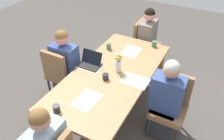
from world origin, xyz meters
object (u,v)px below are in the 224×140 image
at_px(coffee_mug_near_left, 154,44).
at_px(coffee_mug_near_right, 106,77).
at_px(chair_near_left_far, 171,103).
at_px(coffee_mug_centre_left, 56,109).
at_px(person_near_left_far, 165,103).
at_px(chair_far_right_near, 61,72).
at_px(person_head_right_left_near, 147,43).
at_px(chair_head_right_left_near, 144,42).
at_px(person_far_right_near, 66,69).
at_px(coffee_mug_centre_right, 109,46).
at_px(dining_table, 112,77).
at_px(flower_vase, 118,62).
at_px(laptop_far_right_near, 90,63).

relative_size(coffee_mug_near_left, coffee_mug_near_right, 1.12).
height_order(chair_near_left_far, coffee_mug_centre_left, chair_near_left_far).
distance_m(person_near_left_far, chair_far_right_near, 1.67).
height_order(person_head_right_left_near, person_near_left_far, same).
bearing_deg(coffee_mug_near_right, chair_far_right_near, 84.81).
bearing_deg(chair_head_right_left_near, person_head_right_left_near, -128.76).
height_order(person_head_right_left_near, coffee_mug_near_right, person_head_right_left_near).
xyz_separation_m(person_head_right_left_near, person_far_right_near, (-1.38, 0.82, 0.00)).
distance_m(person_head_right_left_near, coffee_mug_centre_right, 0.93).
bearing_deg(coffee_mug_near_right, person_near_left_far, -80.59).
distance_m(person_head_right_left_near, coffee_mug_near_left, 0.54).
bearing_deg(person_near_left_far, coffee_mug_centre_right, 63.24).
distance_m(chair_head_right_left_near, coffee_mug_near_right, 1.62).
bearing_deg(dining_table, coffee_mug_near_right, 176.19).
xyz_separation_m(chair_head_right_left_near, flower_vase, (-1.35, -0.12, 0.38)).
distance_m(dining_table, chair_head_right_left_near, 1.44).
relative_size(person_near_left_far, coffee_mug_centre_right, 11.87).
bearing_deg(laptop_far_right_near, person_far_right_near, 93.67).
bearing_deg(person_far_right_near, coffee_mug_near_right, -100.83).
distance_m(coffee_mug_near_right, coffee_mug_centre_left, 0.80).
distance_m(chair_head_right_left_near, chair_near_left_far, 1.66).
xyz_separation_m(person_far_right_near, coffee_mug_near_left, (0.98, -1.08, 0.25)).
height_order(chair_head_right_left_near, coffee_mug_near_right, chair_head_right_left_near).
distance_m(chair_far_right_near, person_far_right_near, 0.10).
relative_size(person_head_right_left_near, coffee_mug_near_left, 12.82).
xyz_separation_m(coffee_mug_near_left, coffee_mug_near_right, (-1.13, 0.28, -0.01)).
bearing_deg(chair_head_right_left_near, flower_vase, -175.08).
bearing_deg(coffee_mug_near_left, coffee_mug_near_right, 165.99).
xyz_separation_m(person_head_right_left_near, coffee_mug_centre_right, (-0.82, 0.36, 0.25)).
distance_m(flower_vase, laptop_far_right_near, 0.44).
bearing_deg(coffee_mug_near_left, person_near_left_far, -152.14).
xyz_separation_m(laptop_far_right_near, coffee_mug_centre_left, (-0.96, -0.16, 0.00)).
bearing_deg(person_head_right_left_near, coffee_mug_near_right, 179.06).
xyz_separation_m(person_near_left_far, coffee_mug_centre_left, (-0.91, 1.01, 0.25)).
bearing_deg(coffee_mug_centre_left, flower_vase, -14.57).
bearing_deg(chair_near_left_far, chair_far_right_near, 94.34).
height_order(laptop_far_right_near, coffee_mug_centre_left, laptop_far_right_near).
distance_m(person_near_left_far, coffee_mug_near_right, 0.86).
bearing_deg(chair_far_right_near, coffee_mug_centre_left, -142.26).
distance_m(dining_table, person_head_right_left_near, 1.38).
height_order(chair_far_right_near, coffee_mug_near_right, chair_far_right_near).
height_order(dining_table, chair_far_right_near, chair_far_right_near).
height_order(person_head_right_left_near, laptop_far_right_near, person_head_right_left_near).
height_order(person_far_right_near, coffee_mug_centre_right, person_far_right_near).
relative_size(chair_head_right_left_near, chair_near_left_far, 1.00).
distance_m(person_near_left_far, laptop_far_right_near, 1.19).
xyz_separation_m(dining_table, coffee_mug_near_right, (-0.16, 0.01, 0.11)).
bearing_deg(dining_table, coffee_mug_centre_right, 32.40).
bearing_deg(coffee_mug_near_right, dining_table, -3.81).
bearing_deg(dining_table, person_far_right_near, 90.81).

